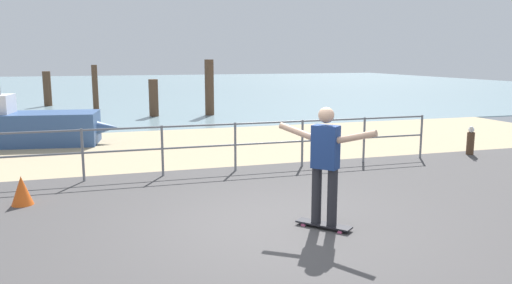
# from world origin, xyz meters

# --- Properties ---
(ground_plane) EXTENTS (24.00, 10.00, 0.04)m
(ground_plane) POSITION_xyz_m (0.00, -1.00, 0.00)
(ground_plane) COLOR #474444
(ground_plane) RESTS_ON ground
(beach_strip) EXTENTS (24.00, 6.00, 0.04)m
(beach_strip) POSITION_xyz_m (0.00, 7.00, 0.00)
(beach_strip) COLOR tan
(beach_strip) RESTS_ON ground
(sea_surface) EXTENTS (72.00, 50.00, 0.04)m
(sea_surface) POSITION_xyz_m (0.00, 35.00, 0.00)
(sea_surface) COLOR #75939E
(sea_surface) RESTS_ON ground
(railing_fence) EXTENTS (12.23, 0.05, 1.05)m
(railing_fence) POSITION_xyz_m (-1.18, 3.60, 0.70)
(railing_fence) COLOR slate
(railing_fence) RESTS_ON ground
(sailboat) EXTENTS (5.05, 1.99, 5.88)m
(sailboat) POSITION_xyz_m (-4.46, 8.37, 0.53)
(sailboat) COLOR #335184
(sailboat) RESTS_ON ground
(skateboard) EXTENTS (0.67, 0.74, 0.08)m
(skateboard) POSITION_xyz_m (0.59, -0.26, 0.07)
(skateboard) COLOR black
(skateboard) RESTS_ON ground
(skateboarder) EXTENTS (1.01, 1.16, 1.65)m
(skateboarder) POSITION_xyz_m (0.59, -0.26, 1.02)
(skateboarder) COLOR #26262B
(skateboarder) RESTS_ON skateboard
(bollard_short) EXTENTS (0.18, 0.18, 0.57)m
(bollard_short) POSITION_xyz_m (6.34, 3.60, 0.29)
(bollard_short) COLOR #513826
(bollard_short) RESTS_ON ground
(seagull) EXTENTS (0.36, 0.40, 0.18)m
(seagull) POSITION_xyz_m (6.33, 3.59, 0.65)
(seagull) COLOR white
(seagull) RESTS_ON bollard_short
(groyne_post_0) EXTENTS (0.38, 0.38, 1.70)m
(groyne_post_0) POSITION_xyz_m (-4.75, 19.99, 0.85)
(groyne_post_0) COLOR #513826
(groyne_post_0) RESTS_ON ground
(groyne_post_1) EXTENTS (0.25, 0.25, 2.04)m
(groyne_post_1) POSITION_xyz_m (-2.50, 17.37, 1.02)
(groyne_post_1) COLOR #513826
(groyne_post_1) RESTS_ON ground
(groyne_post_2) EXTENTS (0.38, 0.38, 1.51)m
(groyne_post_2) POSITION_xyz_m (-0.26, 14.07, 0.75)
(groyne_post_2) COLOR #513826
(groyne_post_2) RESTS_ON ground
(groyne_post_3) EXTENTS (0.37, 0.37, 2.29)m
(groyne_post_3) POSITION_xyz_m (1.99, 13.84, 1.14)
(groyne_post_3) COLOR #513826
(groyne_post_3) RESTS_ON ground
(traffic_cone) EXTENTS (0.36, 0.36, 0.50)m
(traffic_cone) POSITION_xyz_m (-3.63, 2.24, 0.25)
(traffic_cone) COLOR #E55919
(traffic_cone) RESTS_ON ground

